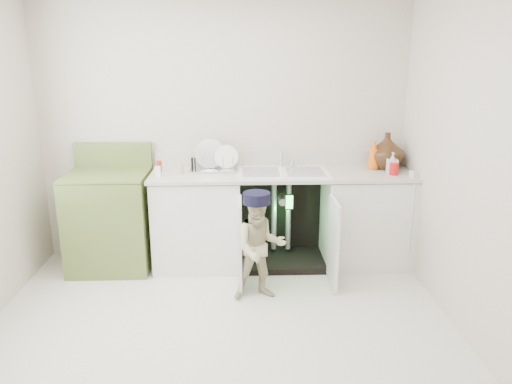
# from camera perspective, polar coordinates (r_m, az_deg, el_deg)

# --- Properties ---
(ground) EXTENTS (3.50, 3.50, 0.00)m
(ground) POSITION_cam_1_polar(r_m,az_deg,el_deg) (3.84, -4.02, -15.44)
(ground) COLOR beige
(ground) RESTS_ON ground
(room_shell) EXTENTS (6.00, 5.50, 1.26)m
(room_shell) POSITION_cam_1_polar(r_m,az_deg,el_deg) (3.36, -4.44, 3.05)
(room_shell) COLOR beige
(room_shell) RESTS_ON ground
(counter_run) EXTENTS (2.44, 1.02, 1.24)m
(counter_run) POSITION_cam_1_polar(r_m,az_deg,el_deg) (4.76, 3.43, -2.67)
(counter_run) COLOR silver
(counter_run) RESTS_ON ground
(avocado_stove) EXTENTS (0.74, 0.65, 1.14)m
(avocado_stove) POSITION_cam_1_polar(r_m,az_deg,el_deg) (4.86, -16.28, -2.97)
(avocado_stove) COLOR #5A7332
(avocado_stove) RESTS_ON ground
(repair_worker) EXTENTS (0.55, 0.57, 0.91)m
(repair_worker) POSITION_cam_1_polar(r_m,az_deg,el_deg) (4.08, 0.44, -6.17)
(repair_worker) COLOR #C3B88C
(repair_worker) RESTS_ON ground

